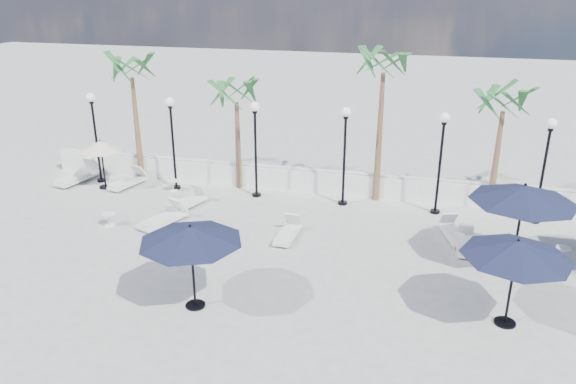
% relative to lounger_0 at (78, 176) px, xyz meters
% --- Properties ---
extents(ground, '(100.00, 100.00, 0.00)m').
position_rel_lounger_0_xyz_m(ground, '(11.43, -6.22, -0.27)').
color(ground, gray).
rests_on(ground, ground).
extents(balustrade, '(26.00, 0.30, 1.01)m').
position_rel_lounger_0_xyz_m(balustrade, '(11.43, 1.28, 0.19)').
color(balustrade, silver).
rests_on(balustrade, ground).
extents(lamppost_0, '(0.36, 0.36, 3.84)m').
position_rel_lounger_0_xyz_m(lamppost_0, '(0.93, 0.28, 2.22)').
color(lamppost_0, black).
rests_on(lamppost_0, ground).
extents(lamppost_1, '(0.36, 0.36, 3.84)m').
position_rel_lounger_0_xyz_m(lamppost_1, '(4.43, 0.28, 2.22)').
color(lamppost_1, black).
rests_on(lamppost_1, ground).
extents(lamppost_2, '(0.36, 0.36, 3.84)m').
position_rel_lounger_0_xyz_m(lamppost_2, '(7.93, 0.28, 2.22)').
color(lamppost_2, black).
rests_on(lamppost_2, ground).
extents(lamppost_3, '(0.36, 0.36, 3.84)m').
position_rel_lounger_0_xyz_m(lamppost_3, '(11.43, 0.28, 2.22)').
color(lamppost_3, black).
rests_on(lamppost_3, ground).
extents(lamppost_4, '(0.36, 0.36, 3.84)m').
position_rel_lounger_0_xyz_m(lamppost_4, '(14.93, 0.28, 2.22)').
color(lamppost_4, black).
rests_on(lamppost_4, ground).
extents(lamppost_5, '(0.36, 0.36, 3.84)m').
position_rel_lounger_0_xyz_m(lamppost_5, '(18.43, 0.28, 2.22)').
color(lamppost_5, black).
rests_on(lamppost_5, ground).
extents(palm_0, '(2.60, 2.60, 5.50)m').
position_rel_lounger_0_xyz_m(palm_0, '(2.43, 1.08, 4.26)').
color(palm_0, brown).
rests_on(palm_0, ground).
extents(palm_1, '(2.60, 2.60, 4.70)m').
position_rel_lounger_0_xyz_m(palm_1, '(6.93, 1.08, 3.48)').
color(palm_1, brown).
rests_on(palm_1, ground).
extents(palm_2, '(2.60, 2.60, 6.10)m').
position_rel_lounger_0_xyz_m(palm_2, '(12.63, 1.08, 4.84)').
color(palm_2, brown).
rests_on(palm_2, ground).
extents(palm_3, '(2.60, 2.60, 4.90)m').
position_rel_lounger_0_xyz_m(palm_3, '(16.93, 1.08, 3.68)').
color(palm_3, brown).
rests_on(palm_3, ground).
extents(lounger_0, '(1.17, 2.28, 0.81)m').
position_rel_lounger_0_xyz_m(lounger_0, '(0.00, 0.00, 0.00)').
color(lounger_0, silver).
rests_on(lounger_0, ground).
extents(lounger_1, '(1.06, 1.91, 0.68)m').
position_rel_lounger_0_xyz_m(lounger_1, '(2.36, -0.00, -0.04)').
color(lounger_1, silver).
rests_on(lounger_1, ground).
extents(lounger_2, '(1.29, 2.01, 0.72)m').
position_rel_lounger_0_xyz_m(lounger_2, '(5.50, -3.16, -0.03)').
color(lounger_2, silver).
rests_on(lounger_2, ground).
extents(lounger_3, '(1.10, 1.89, 0.68)m').
position_rel_lounger_0_xyz_m(lounger_3, '(5.69, -1.45, -0.05)').
color(lounger_3, silver).
rests_on(lounger_3, ground).
extents(lounger_4, '(0.57, 1.63, 0.60)m').
position_rel_lounger_0_xyz_m(lounger_4, '(15.89, -2.61, -0.07)').
color(lounger_4, silver).
rests_on(lounger_4, ground).
extents(lounger_5, '(0.64, 1.72, 0.63)m').
position_rel_lounger_0_xyz_m(lounger_5, '(10.09, -3.18, -0.06)').
color(lounger_5, silver).
rests_on(lounger_5, ground).
extents(lounger_7, '(1.02, 1.79, 0.64)m').
position_rel_lounger_0_xyz_m(lounger_7, '(15.55, -1.81, -0.06)').
color(lounger_7, silver).
rests_on(lounger_7, ground).
extents(side_table_0, '(0.48, 0.48, 0.46)m').
position_rel_lounger_0_xyz_m(side_table_0, '(3.68, -3.72, 0.01)').
color(side_table_0, silver).
rests_on(side_table_0, ground).
extents(side_table_1, '(0.47, 0.47, 0.46)m').
position_rel_lounger_0_xyz_m(side_table_1, '(4.42, -0.02, 0.00)').
color(side_table_1, silver).
rests_on(side_table_1, ground).
extents(side_table_2, '(0.45, 0.45, 0.44)m').
position_rel_lounger_0_xyz_m(side_table_2, '(18.80, -2.58, -0.01)').
color(side_table_2, silver).
rests_on(side_table_2, ground).
extents(parasol_navy_left, '(2.76, 2.76, 2.43)m').
position_rel_lounger_0_xyz_m(parasol_navy_left, '(8.67, -7.80, 1.87)').
color(parasol_navy_left, black).
rests_on(parasol_navy_left, ground).
extents(parasol_navy_mid, '(3.10, 3.10, 2.78)m').
position_rel_lounger_0_xyz_m(parasol_navy_mid, '(17.24, -3.52, 2.17)').
color(parasol_navy_mid, black).
rests_on(parasol_navy_mid, ground).
extents(parasol_navy_right, '(2.72, 2.72, 2.43)m').
position_rel_lounger_0_xyz_m(parasol_navy_right, '(16.72, -6.63, 1.87)').
color(parasol_navy_right, black).
rests_on(parasol_navy_right, ground).
extents(parasol_cream_small, '(1.70, 1.70, 2.09)m').
position_rel_lounger_0_xyz_m(parasol_cream_small, '(1.51, -0.35, 1.51)').
color(parasol_cream_small, black).
rests_on(parasol_cream_small, ground).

